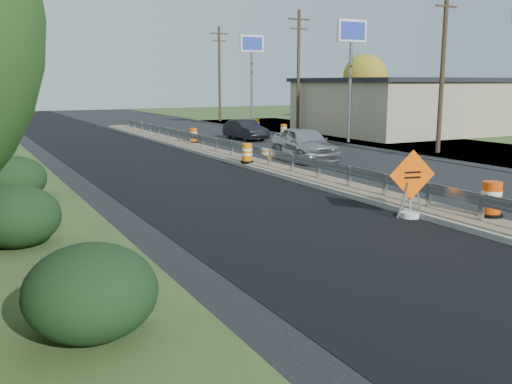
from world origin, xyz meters
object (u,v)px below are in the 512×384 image
barrel_shoulder_mid (284,130)px  barrel_shoulder_far (256,125)px  barrel_median_far (193,136)px  car_dark_mid (245,130)px  barrel_median_mid (247,153)px  caution_sign (411,201)px  car_silver (304,143)px  barrel_median_near (491,200)px

barrel_shoulder_mid → barrel_shoulder_far: (0.00, 4.48, 0.06)m
barrel_median_far → car_dark_mid: car_dark_mid is taller
barrel_median_mid → car_dark_mid: (5.83, 11.72, 0.04)m
barrel_median_far → caution_sign: bearing=-94.0°
caution_sign → barrel_shoulder_far: size_ratio=2.08×
barrel_shoulder_mid → car_dark_mid: size_ratio=0.20×
car_silver → caution_sign: bearing=-100.7°
barrel_median_mid → barrel_median_far: 9.66m
barrel_median_near → car_silver: (2.65, 13.89, 0.15)m
barrel_shoulder_far → caution_sign: bearing=-109.2°
caution_sign → car_silver: bearing=84.7°
barrel_median_mid → barrel_shoulder_mid: barrel_median_mid is taller
barrel_median_near → barrel_shoulder_far: barrel_median_near is taller
barrel_median_near → caution_sign: bearing=131.3°
barrel_median_far → barrel_shoulder_far: size_ratio=0.92×
barrel_shoulder_far → car_silver: car_silver is taller
barrel_median_far → barrel_shoulder_far: 11.77m
barrel_median_near → barrel_median_mid: (-1.10, 13.04, -0.05)m
caution_sign → car_silver: (4.10, 12.24, 0.34)m
barrel_median_near → car_dark_mid: size_ratio=0.24×
barrel_median_mid → barrel_shoulder_mid: size_ratio=1.04×
caution_sign → car_dark_mid: caution_sign is taller
barrel_shoulder_far → car_dark_mid: (-3.92, -5.85, 0.23)m
car_dark_mid → barrel_median_far: bearing=-158.5°
barrel_median_near → barrel_shoulder_far: (8.65, 30.61, -0.24)m
barrel_shoulder_far → car_silver: size_ratio=0.19×
barrel_median_near → car_silver: size_ratio=0.20×
barrel_median_near → barrel_shoulder_mid: bearing=71.7°
barrel_median_mid → barrel_median_far: (1.10, 9.60, 0.00)m
barrel_median_mid → barrel_shoulder_far: barrel_median_mid is taller
barrel_median_far → barrel_shoulder_far: (8.65, 7.98, -0.19)m
caution_sign → barrel_shoulder_mid: 26.48m
caution_sign → barrel_median_far: bearing=99.2°
barrel_shoulder_mid → caution_sign: bearing=-112.4°
caution_sign → barrel_median_mid: caution_sign is taller
barrel_median_mid → car_dark_mid: size_ratio=0.21×
barrel_median_far → barrel_shoulder_far: barrel_median_far is taller
barrel_shoulder_mid → car_silver: 13.64m
barrel_shoulder_mid → barrel_shoulder_far: size_ratio=0.88×
barrel_shoulder_far → car_dark_mid: 7.05m
caution_sign → car_silver: size_ratio=0.40×
barrel_median_mid → barrel_median_far: size_ratio=1.00×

